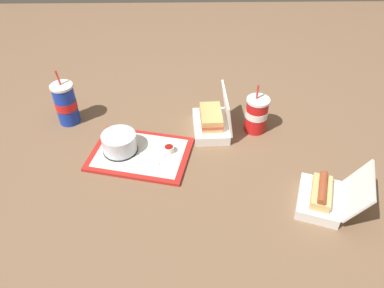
{
  "coord_description": "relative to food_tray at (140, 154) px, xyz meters",
  "views": [
    {
      "loc": [
        0.01,
        1.05,
        0.98
      ],
      "look_at": [
        -0.0,
        -0.02,
        0.05
      ],
      "focal_mm": 35.0,
      "sensor_mm": 36.0,
      "label": 1
    }
  ],
  "objects": [
    {
      "name": "ground_plane",
      "position": [
        -0.19,
        0.01,
        -0.01
      ],
      "size": [
        3.2,
        3.2,
        0.0
      ],
      "primitive_type": "plane",
      "color": "brown"
    },
    {
      "name": "plastic_fork",
      "position": [
        -0.02,
        0.07,
        0.01
      ],
      "size": [
        0.11,
        0.03,
        0.0
      ],
      "primitive_type": "cube",
      "rotation": [
        0.0,
        0.0,
        0.13
      ],
      "color": "white",
      "rests_on": "food_tray"
    },
    {
      "name": "soda_cup_left",
      "position": [
        -0.46,
        -0.15,
        0.07
      ],
      "size": [
        0.09,
        0.09,
        0.21
      ],
      "color": "red",
      "rests_on": "ground_plane"
    },
    {
      "name": "clamshell_hotdog_back",
      "position": [
        -0.63,
        0.26,
        0.03
      ],
      "size": [
        0.25,
        0.24,
        0.16
      ],
      "color": "white",
      "rests_on": "ground_plane"
    },
    {
      "name": "napkin_stack",
      "position": [
        -0.06,
        -0.02,
        0.01
      ],
      "size": [
        0.13,
        0.13,
        0.0
      ],
      "primitive_type": "cube",
      "rotation": [
        0.0,
        0.0,
        -0.39
      ],
      "color": "white",
      "rests_on": "food_tray"
    },
    {
      "name": "ketchup_cup",
      "position": [
        -0.11,
        -0.0,
        0.02
      ],
      "size": [
        0.04,
        0.04,
        0.02
      ],
      "color": "white",
      "rests_on": "food_tray"
    },
    {
      "name": "clamshell_sandwich_center",
      "position": [
        -0.28,
        -0.15,
        0.04
      ],
      "size": [
        0.15,
        0.21,
        0.18
      ],
      "color": "white",
      "rests_on": "ground_plane"
    },
    {
      "name": "soda_cup_center",
      "position": [
        0.32,
        -0.22,
        0.08
      ],
      "size": [
        0.09,
        0.09,
        0.24
      ],
      "color": "#1938B7",
      "rests_on": "ground_plane"
    },
    {
      "name": "food_tray",
      "position": [
        0.0,
        0.0,
        0.0
      ],
      "size": [
        0.42,
        0.34,
        0.01
      ],
      "color": "red",
      "rests_on": "ground_plane"
    },
    {
      "name": "cake_container",
      "position": [
        0.08,
        -0.02,
        0.04
      ],
      "size": [
        0.13,
        0.13,
        0.08
      ],
      "color": "black",
      "rests_on": "food_tray"
    }
  ]
}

